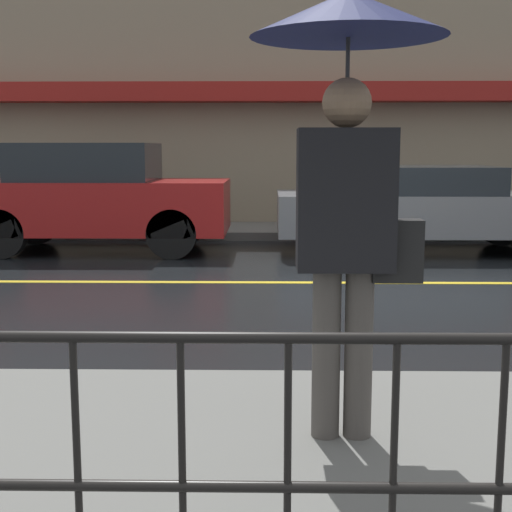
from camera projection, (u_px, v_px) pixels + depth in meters
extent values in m
plane|color=black|center=(384.00, 283.00, 8.35)|extent=(80.00, 80.00, 0.00)
cube|color=slate|center=(343.00, 231.00, 13.00)|extent=(28.00, 1.82, 0.14)
cube|color=gold|center=(384.00, 283.00, 8.35)|extent=(25.20, 0.12, 0.01)
cube|color=gray|center=(340.00, 85.00, 13.64)|extent=(28.00, 0.30, 5.52)
cube|color=maroon|center=(342.00, 92.00, 13.25)|extent=(16.80, 0.55, 0.35)
cylinder|color=black|center=(78.00, 472.00, 2.20)|extent=(0.02, 0.02, 0.86)
cylinder|color=black|center=(182.00, 473.00, 2.19)|extent=(0.02, 0.02, 0.86)
cylinder|color=black|center=(287.00, 474.00, 2.19)|extent=(0.02, 0.02, 0.86)
cylinder|color=black|center=(393.00, 475.00, 2.18)|extent=(0.02, 0.02, 0.86)
cylinder|color=black|center=(499.00, 476.00, 2.18)|extent=(0.02, 0.02, 0.86)
cylinder|color=#4C4742|center=(326.00, 353.00, 3.50)|extent=(0.14, 0.14, 0.85)
cylinder|color=#4C4742|center=(358.00, 354.00, 3.50)|extent=(0.14, 0.14, 0.85)
cube|color=black|center=(345.00, 200.00, 3.39)|extent=(0.46, 0.27, 0.67)
sphere|color=#8D6F52|center=(347.00, 103.00, 3.32)|extent=(0.23, 0.23, 0.23)
cylinder|color=#262628|center=(347.00, 120.00, 3.33)|extent=(0.02, 0.02, 0.75)
cone|color=#191E4C|center=(349.00, 14.00, 3.26)|extent=(0.91, 0.91, 0.21)
cube|color=black|center=(397.00, 251.00, 3.42)|extent=(0.24, 0.12, 0.30)
cube|color=maroon|center=(98.00, 206.00, 10.85)|extent=(3.94, 1.75, 0.78)
cube|color=#1E2328|center=(86.00, 162.00, 10.75)|extent=(2.05, 1.61, 0.56)
cylinder|color=black|center=(184.00, 223.00, 11.63)|extent=(0.72, 0.22, 0.72)
cylinder|color=black|center=(172.00, 234.00, 10.12)|extent=(0.72, 0.22, 0.72)
cylinder|color=black|center=(36.00, 223.00, 11.68)|extent=(0.72, 0.22, 0.72)
cylinder|color=black|center=(1.00, 234.00, 10.16)|extent=(0.72, 0.22, 0.72)
cube|color=slate|center=(426.00, 213.00, 10.78)|extent=(4.48, 1.76, 0.60)
cube|color=#1E2328|center=(415.00, 180.00, 10.70)|extent=(2.33, 1.62, 0.40)
cylinder|color=black|center=(501.00, 224.00, 11.55)|extent=(0.69, 0.22, 0.69)
cylinder|color=black|center=(329.00, 224.00, 11.60)|extent=(0.69, 0.22, 0.69)
cylinder|color=black|center=(339.00, 235.00, 10.07)|extent=(0.69, 0.22, 0.69)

